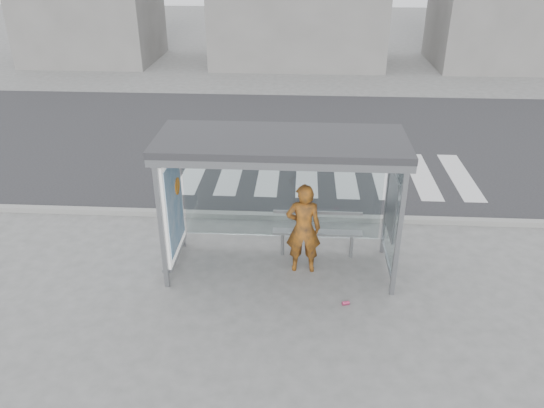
{
  "coord_description": "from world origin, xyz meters",
  "views": [
    {
      "loc": [
        0.35,
        -8.4,
        5.68
      ],
      "look_at": [
        -0.17,
        0.2,
        1.26
      ],
      "focal_mm": 35.0,
      "sensor_mm": 36.0,
      "label": 1
    }
  ],
  "objects_px": {
    "bench": "(317,232)",
    "bus_shelter": "(260,170)",
    "person": "(303,229)",
    "soda_can": "(346,303)"
  },
  "relations": [
    {
      "from": "bench",
      "to": "bus_shelter",
      "type": "bearing_deg",
      "value": -157.65
    },
    {
      "from": "bus_shelter",
      "to": "person",
      "type": "relative_size",
      "value": 2.4
    },
    {
      "from": "person",
      "to": "soda_can",
      "type": "height_order",
      "value": "person"
    },
    {
      "from": "person",
      "to": "bench",
      "type": "xyz_separation_m",
      "value": [
        0.27,
        0.52,
        -0.36
      ]
    },
    {
      "from": "bench",
      "to": "soda_can",
      "type": "xyz_separation_m",
      "value": [
        0.48,
        -1.55,
        -0.5
      ]
    },
    {
      "from": "soda_can",
      "to": "person",
      "type": "bearing_deg",
      "value": 126.05
    },
    {
      "from": "person",
      "to": "soda_can",
      "type": "bearing_deg",
      "value": 124.94
    },
    {
      "from": "person",
      "to": "bench",
      "type": "height_order",
      "value": "person"
    },
    {
      "from": "bus_shelter",
      "to": "person",
      "type": "height_order",
      "value": "bus_shelter"
    },
    {
      "from": "bus_shelter",
      "to": "person",
      "type": "distance_m",
      "value": 1.35
    }
  ]
}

